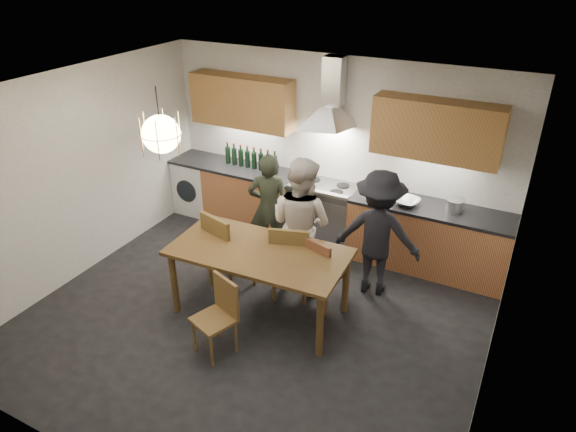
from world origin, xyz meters
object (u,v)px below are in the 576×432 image
at_px(person_left, 269,208).
at_px(wine_bottles, 251,157).
at_px(dining_table, 259,258).
at_px(person_right, 378,234).
at_px(person_mid, 301,223).
at_px(stock_pot, 455,206).
at_px(chair_back_left, 224,247).
at_px(mixing_bowl, 406,202).
at_px(chair_front, 220,311).

distance_m(person_left, wine_bottles, 1.12).
distance_m(dining_table, person_right, 1.46).
relative_size(person_left, person_mid, 0.89).
xyz_separation_m(dining_table, stock_pot, (1.75, 1.82, 0.24)).
bearing_deg(chair_back_left, stock_pot, -129.63).
bearing_deg(stock_pot, person_right, -131.50).
relative_size(person_left, mixing_bowl, 4.60).
bearing_deg(person_mid, chair_back_left, 48.62).
bearing_deg(mixing_bowl, wine_bottles, 176.66).
xyz_separation_m(dining_table, chair_front, (-0.06, -0.73, -0.25)).
bearing_deg(person_left, wine_bottles, -70.40).
xyz_separation_m(mixing_bowl, wine_bottles, (-2.38, 0.14, 0.12)).
height_order(mixing_bowl, wine_bottles, wine_bottles).
bearing_deg(person_mid, mixing_bowl, -123.71).
xyz_separation_m(person_right, stock_pot, (0.71, 0.80, 0.18)).
bearing_deg(mixing_bowl, person_right, -100.47).
bearing_deg(person_right, mixing_bowl, -107.65).
relative_size(person_left, stock_pot, 6.98).
bearing_deg(person_left, person_right, 154.14).
relative_size(chair_front, person_right, 0.53).
bearing_deg(wine_bottles, chair_back_left, -69.85).
bearing_deg(person_mid, dining_table, 90.24).
xyz_separation_m(chair_back_left, mixing_bowl, (1.77, 1.54, 0.33)).
xyz_separation_m(chair_front, person_left, (-0.42, 1.81, 0.27)).
relative_size(dining_table, person_right, 1.26).
bearing_deg(chair_front, person_mid, 101.94).
distance_m(dining_table, wine_bottles, 2.25).
distance_m(chair_front, person_left, 1.88).
height_order(chair_front, stock_pot, stock_pot).
height_order(chair_front, mixing_bowl, mixing_bowl).
xyz_separation_m(dining_table, person_right, (1.04, 1.02, 0.06)).
distance_m(dining_table, mixing_bowl, 2.10).
height_order(chair_back_left, wine_bottles, wine_bottles).
height_order(dining_table, person_left, person_left).
bearing_deg(person_left, chair_back_left, 58.48).
xyz_separation_m(person_mid, person_right, (0.88, 0.28, -0.05)).
height_order(dining_table, stock_pot, stock_pot).
height_order(person_right, mixing_bowl, person_right).
relative_size(chair_back_left, stock_pot, 4.87).
height_order(person_mid, person_right, person_mid).
distance_m(dining_table, chair_back_left, 0.64).
height_order(person_left, stock_pot, person_left).
height_order(person_mid, wine_bottles, person_mid).
xyz_separation_m(chair_back_left, person_left, (0.12, 0.90, 0.15)).
relative_size(chair_back_left, mixing_bowl, 3.21).
bearing_deg(chair_back_left, person_right, -137.47).
relative_size(person_left, person_right, 0.95).
distance_m(person_left, person_mid, 0.72).
bearing_deg(stock_pot, mixing_bowl, -170.77).
relative_size(chair_back_left, chair_front, 1.24).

